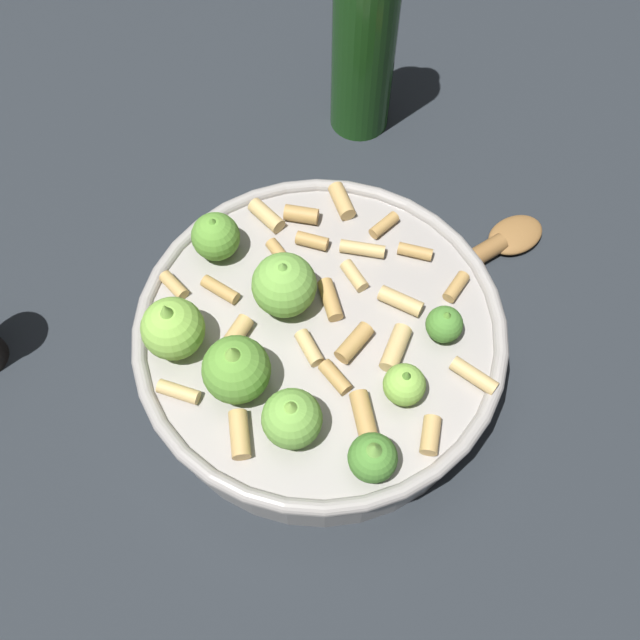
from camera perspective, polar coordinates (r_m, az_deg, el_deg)
name	(u,v)px	position (r m, az deg, el deg)	size (l,w,h in m)	color
ground_plane	(320,360)	(0.53, 0.00, -3.37)	(2.40, 2.40, 0.00)	#23282D
cooking_pan	(315,341)	(0.50, -0.38, -1.73)	(0.27, 0.27, 0.11)	#9E9993
olive_oil_bottle	(365,29)	(0.62, 3.79, 23.11)	(0.06, 0.06, 0.24)	#1E4C19
wooden_spoon	(448,274)	(0.57, 10.63, 3.81)	(0.20, 0.15, 0.02)	olive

